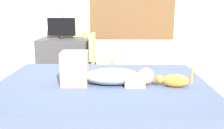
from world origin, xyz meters
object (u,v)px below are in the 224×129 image
at_px(bed, 102,106).
at_px(tv_monitor, 61,28).
at_px(cat, 174,80).
at_px(person_lying, 103,74).
at_px(cup, 85,35).
at_px(desk, 66,60).
at_px(chair_by_desk, 99,56).

relative_size(bed, tv_monitor, 4.70).
distance_m(bed, cat, 0.80).
bearing_deg(tv_monitor, person_lying, -66.36).
bearing_deg(tv_monitor, cup, 13.94).
xyz_separation_m(desk, chair_by_desk, (0.59, -0.30, 0.14)).
xyz_separation_m(tv_monitor, cup, (0.38, 0.09, -0.14)).
distance_m(person_lying, chair_by_desk, 1.55).
height_order(person_lying, cat, person_lying).
relative_size(desk, tv_monitor, 1.87).
height_order(bed, chair_by_desk, chair_by_desk).
relative_size(tv_monitor, chair_by_desk, 0.56).
distance_m(person_lying, cat, 0.71).
xyz_separation_m(tv_monitor, chair_by_desk, (0.65, -0.30, -0.41)).
bearing_deg(cup, desk, -163.81).
height_order(bed, desk, desk).
xyz_separation_m(desk, cup, (0.32, 0.09, 0.41)).
xyz_separation_m(bed, desk, (-0.74, 1.78, 0.12)).
distance_m(bed, desk, 1.93).
relative_size(bed, chair_by_desk, 2.63).
height_order(cat, tv_monitor, tv_monitor).
relative_size(bed, desk, 2.51).
relative_size(desk, cup, 10.20).
height_order(bed, cup, cup).
bearing_deg(bed, cup, 102.49).
bearing_deg(desk, person_lying, -67.81).
bearing_deg(chair_by_desk, bed, -84.27).
xyz_separation_m(bed, person_lying, (0.01, -0.06, 0.37)).
height_order(cup, chair_by_desk, chair_by_desk).
bearing_deg(chair_by_desk, tv_monitor, 154.88).
bearing_deg(desk, chair_by_desk, -27.14).
height_order(person_lying, chair_by_desk, chair_by_desk).
distance_m(bed, chair_by_desk, 1.51).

